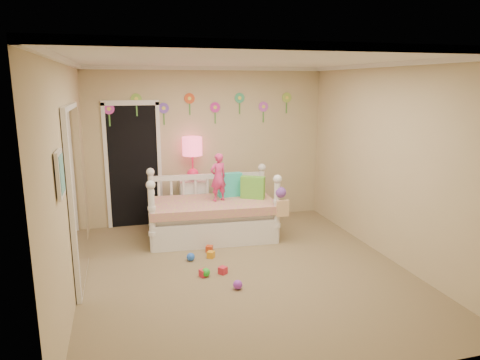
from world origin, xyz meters
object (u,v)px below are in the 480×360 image
object	(u,v)px
child	(218,177)
daybed	(212,205)
table_lamp	(192,152)
nightstand	(194,202)

from	to	relation	value
child	daybed	bearing A→B (deg)	-25.54
daybed	child	xyz separation A→B (m)	(0.10, -0.01, 0.43)
daybed	table_lamp	bearing A→B (deg)	106.82
child	table_lamp	world-z (taller)	table_lamp
nightstand	child	bearing A→B (deg)	-68.30
child	nightstand	size ratio (longest dim) A/B	0.96
daybed	child	world-z (taller)	child
nightstand	table_lamp	world-z (taller)	table_lamp
child	table_lamp	size ratio (longest dim) A/B	1.02
nightstand	table_lamp	distance (m)	0.86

